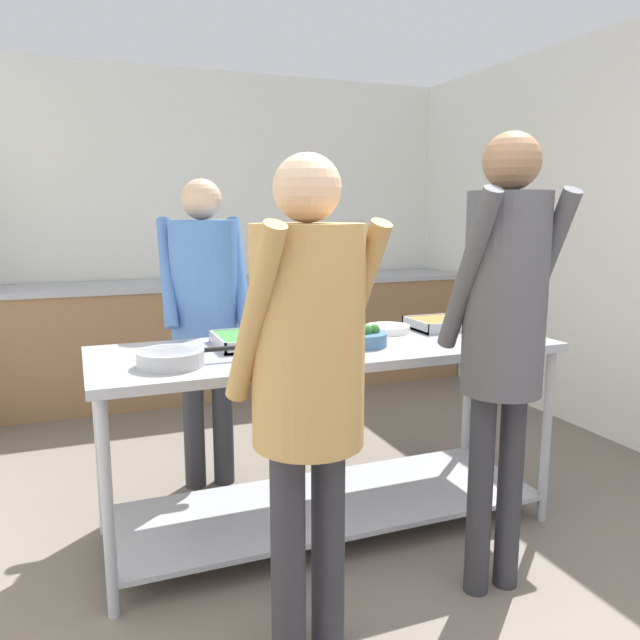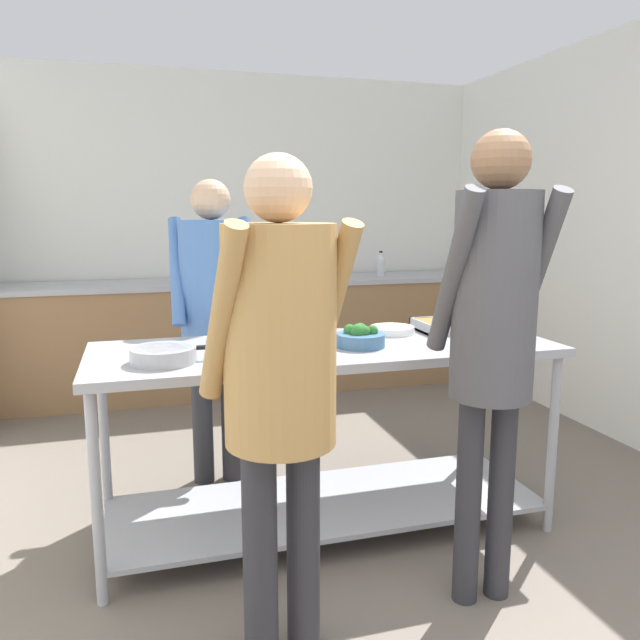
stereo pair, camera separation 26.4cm
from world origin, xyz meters
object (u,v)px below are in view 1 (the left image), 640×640
(cook_behind_counter, at_px, (205,301))
(water_bottle, at_px, (353,264))
(serving_tray_roast, at_px, (447,323))
(broccoli_bowl, at_px, (363,337))
(sauce_pan, at_px, (171,357))
(serving_tray_vegetables, at_px, (269,339))
(plate_stack, at_px, (388,329))
(guest_serving_right, at_px, (308,361))
(guest_serving_left, at_px, (504,313))

(cook_behind_counter, bearing_deg, water_bottle, 46.63)
(serving_tray_roast, distance_m, water_bottle, 2.35)
(serving_tray_roast, height_order, water_bottle, water_bottle)
(broccoli_bowl, bearing_deg, cook_behind_counter, 126.84)
(sauce_pan, bearing_deg, serving_tray_vegetables, 28.19)
(plate_stack, height_order, guest_serving_right, guest_serving_right)
(serving_tray_vegetables, xyz_separation_m, guest_serving_left, (0.67, -0.81, 0.20))
(serving_tray_roast, bearing_deg, broccoli_bowl, -159.04)
(sauce_pan, relative_size, plate_stack, 1.79)
(sauce_pan, xyz_separation_m, guest_serving_right, (0.34, -0.64, 0.10))
(sauce_pan, distance_m, serving_tray_roast, 1.49)
(guest_serving_left, bearing_deg, plate_stack, 91.81)
(serving_tray_vegetables, bearing_deg, cook_behind_counter, 107.55)
(serving_tray_roast, relative_size, cook_behind_counter, 0.23)
(water_bottle, bearing_deg, serving_tray_vegetables, -122.56)
(serving_tray_vegetables, height_order, broccoli_bowl, broccoli_bowl)
(broccoli_bowl, relative_size, cook_behind_counter, 0.13)
(broccoli_bowl, distance_m, serving_tray_roast, 0.64)
(plate_stack, bearing_deg, serving_tray_vegetables, -175.02)
(cook_behind_counter, bearing_deg, guest_serving_left, -58.31)
(broccoli_bowl, distance_m, guest_serving_left, 0.71)
(broccoli_bowl, height_order, water_bottle, water_bottle)
(broccoli_bowl, bearing_deg, plate_stack, 43.61)
(sauce_pan, distance_m, guest_serving_right, 0.73)
(guest_serving_left, distance_m, water_bottle, 3.25)
(guest_serving_right, xyz_separation_m, water_bottle, (1.63, 3.24, 0.00))
(guest_serving_left, relative_size, cook_behind_counter, 1.07)
(water_bottle, bearing_deg, plate_stack, -110.37)
(plate_stack, bearing_deg, sauce_pan, -164.46)
(serving_tray_roast, distance_m, guest_serving_left, 0.93)
(serving_tray_vegetables, xyz_separation_m, guest_serving_right, (-0.14, -0.90, 0.11))
(guest_serving_right, relative_size, water_bottle, 7.71)
(sauce_pan, relative_size, water_bottle, 1.86)
(guest_serving_left, bearing_deg, sauce_pan, 154.15)
(cook_behind_counter, bearing_deg, serving_tray_vegetables, -72.45)
(plate_stack, distance_m, water_bottle, 2.43)
(serving_tray_roast, distance_m, cook_behind_counter, 1.28)
(serving_tray_roast, xyz_separation_m, guest_serving_right, (-1.13, -0.94, 0.11))
(sauce_pan, bearing_deg, serving_tray_roast, 11.42)
(serving_tray_roast, bearing_deg, serving_tray_vegetables, -177.71)
(guest_serving_left, relative_size, water_bottle, 8.21)
(broccoli_bowl, xyz_separation_m, guest_serving_right, (-0.53, -0.71, 0.10))
(sauce_pan, relative_size, serving_tray_roast, 1.05)
(serving_tray_roast, distance_m, guest_serving_right, 1.47)
(plate_stack, bearing_deg, cook_behind_counter, 148.24)
(broccoli_bowl, height_order, guest_serving_right, guest_serving_right)
(water_bottle, bearing_deg, serving_tray_roast, -102.45)
(serving_tray_vegetables, bearing_deg, plate_stack, 4.98)
(guest_serving_left, relative_size, guest_serving_right, 1.06)
(serving_tray_roast, bearing_deg, plate_stack, 177.16)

